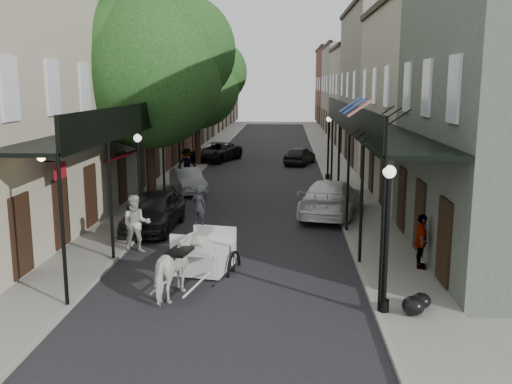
# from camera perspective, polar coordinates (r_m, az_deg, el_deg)

# --- Properties ---
(ground) EXTENTS (140.00, 140.00, 0.00)m
(ground) POSITION_cam_1_polar(r_m,az_deg,el_deg) (16.76, -2.72, -9.27)
(ground) COLOR gray
(ground) RESTS_ON ground
(road) EXTENTS (8.00, 90.00, 0.01)m
(road) POSITION_cam_1_polar(r_m,az_deg,el_deg) (36.15, 0.44, 1.71)
(road) COLOR black
(road) RESTS_ON ground
(sidewalk_left) EXTENTS (2.20, 90.00, 0.12)m
(sidewalk_left) POSITION_cam_1_polar(r_m,az_deg,el_deg) (36.70, -7.38, 1.85)
(sidewalk_left) COLOR gray
(sidewalk_left) RESTS_ON ground
(sidewalk_right) EXTENTS (2.20, 90.00, 0.12)m
(sidewalk_right) POSITION_cam_1_polar(r_m,az_deg,el_deg) (36.26, 8.36, 1.71)
(sidewalk_right) COLOR gray
(sidewalk_right) RESTS_ON ground
(building_row_left) EXTENTS (5.00, 80.00, 10.50)m
(building_row_left) POSITION_cam_1_polar(r_m,az_deg,el_deg) (46.78, -9.72, 10.10)
(building_row_left) COLOR #A49D83
(building_row_left) RESTS_ON ground
(building_row_right) EXTENTS (5.00, 80.00, 10.50)m
(building_row_right) POSITION_cam_1_polar(r_m,az_deg,el_deg) (46.18, 11.93, 10.02)
(building_row_right) COLOR gray
(building_row_right) RESTS_ON ground
(gallery_left) EXTENTS (2.20, 18.05, 4.88)m
(gallery_left) POSITION_cam_1_polar(r_m,az_deg,el_deg) (23.58, -12.81, 6.44)
(gallery_left) COLOR black
(gallery_left) RESTS_ON sidewalk_left
(gallery_right) EXTENTS (2.20, 18.05, 4.88)m
(gallery_right) POSITION_cam_1_polar(r_m,az_deg,el_deg) (22.91, 11.06, 6.39)
(gallery_right) COLOR black
(gallery_right) RESTS_ON sidewalk_right
(tree_near) EXTENTS (7.31, 6.80, 9.63)m
(tree_near) POSITION_cam_1_polar(r_m,az_deg,el_deg) (26.48, -9.87, 12.29)
(tree_near) COLOR #382619
(tree_near) RESTS_ON sidewalk_left
(tree_far) EXTENTS (6.45, 6.00, 8.61)m
(tree_far) POSITION_cam_1_polar(r_m,az_deg,el_deg) (40.25, -5.43, 10.94)
(tree_far) COLOR #382619
(tree_far) RESTS_ON sidewalk_left
(lamppost_right_near) EXTENTS (0.32, 0.32, 3.71)m
(lamppost_right_near) POSITION_cam_1_polar(r_m,az_deg,el_deg) (14.36, 12.92, -4.42)
(lamppost_right_near) COLOR black
(lamppost_right_near) RESTS_ON sidewalk_right
(lamppost_left) EXTENTS (0.32, 0.32, 3.71)m
(lamppost_left) POSITION_cam_1_polar(r_m,az_deg,el_deg) (22.70, -11.59, 1.23)
(lamppost_left) COLOR black
(lamppost_left) RESTS_ON sidewalk_left
(lamppost_right_far) EXTENTS (0.32, 0.32, 3.71)m
(lamppost_right_far) POSITION_cam_1_polar(r_m,az_deg,el_deg) (33.94, 7.24, 4.51)
(lamppost_right_far) COLOR black
(lamppost_right_far) RESTS_ON sidewalk_right
(horse) EXTENTS (1.28, 2.12, 1.67)m
(horse) POSITION_cam_1_polar(r_m,az_deg,el_deg) (15.73, -7.78, -7.51)
(horse) COLOR silver
(horse) RESTS_ON ground
(carriage) EXTENTS (1.99, 2.69, 2.79)m
(carriage) POSITION_cam_1_polar(r_m,az_deg,el_deg) (17.98, -4.64, -4.26)
(carriage) COLOR black
(carriage) RESTS_ON ground
(pedestrian_walking) EXTENTS (1.18, 1.04, 2.02)m
(pedestrian_walking) POSITION_cam_1_polar(r_m,az_deg,el_deg) (19.91, -11.89, -3.18)
(pedestrian_walking) COLOR #ACAAA2
(pedestrian_walking) RESTS_ON ground
(pedestrian_sidewalk_left) EXTENTS (1.26, 0.79, 1.86)m
(pedestrian_sidewalk_left) POSITION_cam_1_polar(r_m,az_deg,el_deg) (33.82, -6.90, 2.79)
(pedestrian_sidewalk_left) COLOR gray
(pedestrian_sidewalk_left) RESTS_ON sidewalk_left
(pedestrian_sidewalk_right) EXTENTS (0.59, 1.06, 1.71)m
(pedestrian_sidewalk_right) POSITION_cam_1_polar(r_m,az_deg,el_deg) (18.29, 16.20, -4.76)
(pedestrian_sidewalk_right) COLOR gray
(pedestrian_sidewalk_right) RESTS_ON sidewalk_right
(car_left_near) EXTENTS (2.01, 4.63, 1.56)m
(car_left_near) POSITION_cam_1_polar(r_m,az_deg,el_deg) (22.95, -10.18, -1.85)
(car_left_near) COLOR black
(car_left_near) RESTS_ON ground
(car_left_mid) EXTENTS (2.66, 4.07, 1.27)m
(car_left_mid) POSITION_cam_1_polar(r_m,az_deg,el_deg) (30.54, -6.84, 1.13)
(car_left_mid) COLOR #9B9BA0
(car_left_mid) RESTS_ON ground
(car_left_far) EXTENTS (3.93, 5.54, 1.40)m
(car_left_far) POSITION_cam_1_polar(r_m,az_deg,el_deg) (42.55, -4.03, 4.02)
(car_left_far) COLOR black
(car_left_far) RESTS_ON ground
(car_right_near) EXTENTS (3.43, 5.82, 1.58)m
(car_right_near) POSITION_cam_1_polar(r_m,az_deg,el_deg) (25.22, 7.49, -0.59)
(car_right_near) COLOR silver
(car_right_near) RESTS_ON ground
(car_right_far) EXTENTS (2.63, 4.15, 1.31)m
(car_right_far) POSITION_cam_1_polar(r_m,az_deg,el_deg) (40.86, 4.41, 3.67)
(car_right_far) COLOR black
(car_right_far) RESTS_ON ground
(trash_bags) EXTENTS (0.83, 0.98, 0.48)m
(trash_bags) POSITION_cam_1_polar(r_m,az_deg,el_deg) (15.03, 15.74, -10.72)
(trash_bags) COLOR black
(trash_bags) RESTS_ON sidewalk_right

